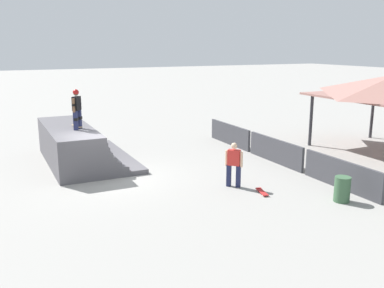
{
  "coord_description": "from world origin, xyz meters",
  "views": [
    {
      "loc": [
        15.94,
        -3.89,
        5.05
      ],
      "look_at": [
        -0.19,
        3.89,
        0.91
      ],
      "focal_mm": 40.0,
      "sensor_mm": 36.0,
      "label": 1
    }
  ],
  "objects_px": {
    "skater_on_deck": "(77,106)",
    "skateboard_on_ground": "(262,192)",
    "trash_bin": "(342,189)",
    "bystander_walking": "(234,162)",
    "skateboard_on_deck": "(77,126)"
  },
  "relations": [
    {
      "from": "skater_on_deck",
      "to": "trash_bin",
      "type": "relative_size",
      "value": 1.95
    },
    {
      "from": "skateboard_on_deck",
      "to": "trash_bin",
      "type": "height_order",
      "value": "skateboard_on_deck"
    },
    {
      "from": "trash_bin",
      "to": "skateboard_on_ground",
      "type": "bearing_deg",
      "value": -133.62
    },
    {
      "from": "skater_on_deck",
      "to": "bystander_walking",
      "type": "xyz_separation_m",
      "value": [
        5.0,
        4.53,
        -1.68
      ]
    },
    {
      "from": "trash_bin",
      "to": "bystander_walking",
      "type": "bearing_deg",
      "value": -139.75
    },
    {
      "from": "bystander_walking",
      "to": "skateboard_on_deck",
      "type": "bearing_deg",
      "value": -4.29
    },
    {
      "from": "skateboard_on_deck",
      "to": "bystander_walking",
      "type": "xyz_separation_m",
      "value": [
        5.41,
        4.49,
        -0.79
      ]
    },
    {
      "from": "skateboard_on_deck",
      "to": "skater_on_deck",
      "type": "bearing_deg",
      "value": -14.4
    },
    {
      "from": "skater_on_deck",
      "to": "skateboard_on_ground",
      "type": "height_order",
      "value": "skater_on_deck"
    },
    {
      "from": "skater_on_deck",
      "to": "skateboard_on_deck",
      "type": "height_order",
      "value": "skater_on_deck"
    },
    {
      "from": "skater_on_deck",
      "to": "skateboard_on_deck",
      "type": "xyz_separation_m",
      "value": [
        -0.41,
        0.04,
        -0.89
      ]
    },
    {
      "from": "skater_on_deck",
      "to": "skateboard_on_deck",
      "type": "bearing_deg",
      "value": -149.94
    },
    {
      "from": "skater_on_deck",
      "to": "trash_bin",
      "type": "distance_m",
      "value": 10.73
    },
    {
      "from": "skateboard_on_deck",
      "to": "bystander_walking",
      "type": "relative_size",
      "value": 0.53
    },
    {
      "from": "bystander_walking",
      "to": "trash_bin",
      "type": "xyz_separation_m",
      "value": [
        2.87,
        2.43,
        -0.49
      ]
    }
  ]
}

